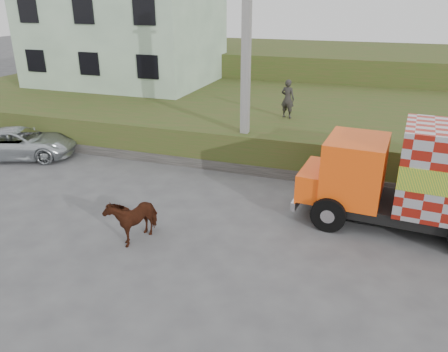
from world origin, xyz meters
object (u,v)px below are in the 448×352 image
at_px(utility_pole, 246,65).
at_px(cow, 133,217).
at_px(pedestrian, 288,99).
at_px(suv, 20,143).
at_px(cargo_truck, 444,181).

height_order(utility_pole, cow, utility_pole).
distance_m(cow, pedestrian, 9.53).
xyz_separation_m(cow, suv, (-8.00, 4.38, -0.03)).
distance_m(cargo_truck, pedestrian, 8.23).
height_order(cargo_truck, suv, cargo_truck).
bearing_deg(pedestrian, cow, 88.54).
relative_size(utility_pole, cargo_truck, 1.10).
xyz_separation_m(utility_pole, suv, (-9.38, -1.88, -3.44)).
bearing_deg(utility_pole, pedestrian, 68.93).
bearing_deg(suv, utility_pole, -99.75).
bearing_deg(suv, cargo_truck, -115.58).
bearing_deg(cow, suv, 165.63).
relative_size(cargo_truck, cow, 4.65).
xyz_separation_m(cow, pedestrian, (2.46, 9.06, 1.67)).
bearing_deg(cargo_truck, pedestrian, 138.00).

